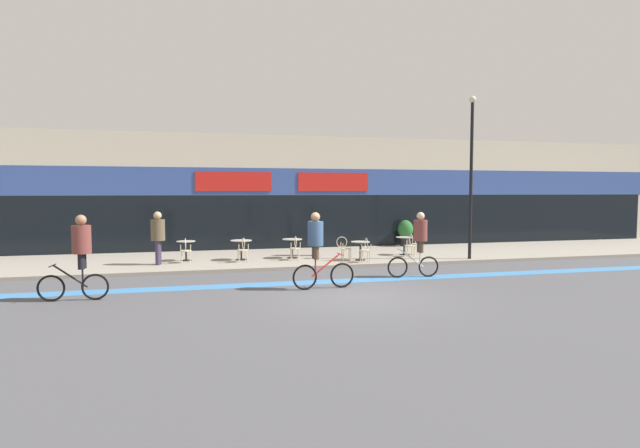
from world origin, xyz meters
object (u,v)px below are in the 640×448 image
lamp_post (471,167)px  cafe_chair_3_near (366,248)px  cafe_chair_3_side (344,247)px  cyclist_0 (80,250)px  bistro_table_2 (292,244)px  cafe_chair_2_near (295,246)px  cyclist_2 (419,239)px  planter_pot (405,231)px  cyclist_1 (318,245)px  cafe_chair_4_side (418,242)px  bistro_table_1 (241,246)px  bistro_table_0 (186,247)px  cafe_chair_1_near (243,248)px  cafe_chair_4_near (410,244)px  pedestrian_near_end (314,231)px  bistro_table_3 (360,247)px  bistro_table_4 (404,242)px  cafe_chair_0_near (186,249)px  pedestrian_far_end (158,233)px

lamp_post → cafe_chair_3_near: bearing=-179.8°
cafe_chair_3_side → cyclist_0: (-8.10, -4.36, 0.62)m
cafe_chair_3_side → bistro_table_2: bearing=148.9°
cafe_chair_2_near → cyclist_2: bearing=-138.4°
planter_pot → cyclist_1: size_ratio=0.57×
cafe_chair_4_side → lamp_post: lamp_post is taller
bistro_table_1 → bistro_table_2: bearing=2.1°
bistro_table_0 → cyclist_1: (3.63, -5.81, 0.58)m
cafe_chair_2_near → cyclist_1: size_ratio=0.42×
cyclist_1 → cyclist_2: bearing=13.3°
cafe_chair_1_near → cyclist_1: (1.61, -4.89, 0.58)m
cafe_chair_4_near → cyclist_1: (-4.91, -4.81, 0.58)m
cafe_chair_1_near → cafe_chair_3_side: same height
bistro_table_0 → pedestrian_near_end: 5.00m
bistro_table_3 → lamp_post: bearing=-8.3°
bistro_table_0 → cyclist_2: 8.58m
cafe_chair_1_near → bistro_table_4: bearing=-91.9°
bistro_table_1 → planter_pot: 8.45m
cafe_chair_0_near → bistro_table_2: bearing=-84.5°
cyclist_2 → bistro_table_3: bearing=-70.8°
planter_pot → pedestrian_near_end: size_ratio=0.74×
cafe_chair_2_near → cafe_chair_3_side: same height
pedestrian_near_end → cyclist_1: bearing=93.6°
cafe_chair_1_near → planter_pot: planter_pot is taller
bistro_table_0 → cyclist_0: 6.30m
bistro_table_2 → pedestrian_near_end: bearing=27.8°
cafe_chair_3_side → bistro_table_4: bearing=24.1°
cafe_chair_4_near → planter_pot: bearing=-14.3°
cafe_chair_2_near → pedestrian_far_end: pedestrian_far_end is taller
bistro_table_0 → cafe_chair_4_near: 8.60m
lamp_post → cafe_chair_4_near: bearing=152.0°
cafe_chair_2_near → pedestrian_far_end: 4.93m
cyclist_2 → pedestrian_far_end: size_ratio=1.10×
bistro_table_2 → lamp_post: (6.55, -1.82, 2.95)m
bistro_table_3 → cyclist_2: cyclist_2 is taller
bistro_table_3 → cafe_chair_2_near: 2.43m
cafe_chair_1_near → cyclist_0: size_ratio=0.42×
bistro_table_4 → cafe_chair_3_side: 3.04m
cafe_chair_4_near → lamp_post: size_ratio=0.15×
cyclist_2 → pedestrian_far_end: 8.98m
bistro_table_0 → pedestrian_near_end: (4.97, 0.31, 0.45)m
cafe_chair_3_near → cyclist_2: bearing=-157.3°
cyclist_0 → lamp_post: bearing=-160.3°
lamp_post → cyclist_1: (-6.89, -3.77, -2.39)m
cafe_chair_4_near → cafe_chair_1_near: bearing=95.8°
bistro_table_0 → cyclist_0: cyclist_0 is taller
bistro_table_4 → cafe_chair_0_near: bearing=-178.3°
bistro_table_3 → cafe_chair_0_near: cafe_chair_0_near is taller
bistro_table_3 → cyclist_1: 5.18m
planter_pot → cyclist_2: cyclist_2 is taller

